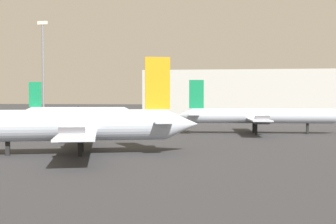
{
  "coord_description": "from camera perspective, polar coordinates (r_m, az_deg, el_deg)",
  "views": [
    {
      "loc": [
        3.6,
        -13.8,
        6.66
      ],
      "look_at": [
        -6.01,
        54.23,
        4.04
      ],
      "focal_mm": 47.93,
      "sensor_mm": 36.0,
      "label": 1
    }
  ],
  "objects": [
    {
      "name": "terminal_building",
      "position": [
        129.02,
        15.01,
        2.12
      ],
      "size": [
        78.74,
        19.3,
        13.37
      ],
      "primitive_type": "cube",
      "color": "#B7B7B2",
      "rests_on": "ground_plane"
    },
    {
      "name": "airplane_distant",
      "position": [
        78.14,
        11.64,
        -0.49
      ],
      "size": [
        29.66,
        19.12,
        9.24
      ],
      "rotation": [
        0.0,
        0.0,
        0.08
      ],
      "color": "#B2BCCC",
      "rests_on": "ground_plane"
    },
    {
      "name": "light_mast_left",
      "position": [
        111.58,
        -15.6,
        5.57
      ],
      "size": [
        2.4,
        0.5,
        24.22
      ],
      "color": "slate",
      "rests_on": "ground_plane"
    },
    {
      "name": "airplane_far_left",
      "position": [
        92.31,
        -11.57,
        -0.19
      ],
      "size": [
        24.51,
        24.97,
        9.27
      ],
      "rotation": [
        0.0,
        0.0,
        0.15
      ],
      "color": "silver",
      "rests_on": "ground_plane"
    },
    {
      "name": "airplane_on_taxiway",
      "position": [
        51.27,
        -11.98,
        -1.65
      ],
      "size": [
        28.87,
        24.77,
        10.99
      ],
      "rotation": [
        0.0,
        0.0,
        3.42
      ],
      "color": "#B2BCCC",
      "rests_on": "ground_plane"
    }
  ]
}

